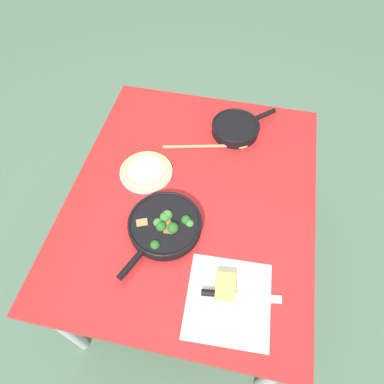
% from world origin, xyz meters
% --- Properties ---
extents(ground_plane, '(14.00, 14.00, 0.00)m').
position_xyz_m(ground_plane, '(0.00, 0.00, 0.00)').
color(ground_plane, '#51755B').
extents(dining_table_red, '(1.25, 1.03, 0.73)m').
position_xyz_m(dining_table_red, '(0.00, 0.00, 0.66)').
color(dining_table_red, red).
rests_on(dining_table_red, ground_plane).
extents(skillet_broccoli, '(0.40, 0.29, 0.07)m').
position_xyz_m(skillet_broccoli, '(-0.18, 0.07, 0.76)').
color(skillet_broccoli, black).
rests_on(skillet_broccoli, dining_table_red).
extents(skillet_eggs, '(0.28, 0.30, 0.05)m').
position_xyz_m(skillet_eggs, '(0.40, -0.13, 0.76)').
color(skillet_eggs, black).
rests_on(skillet_eggs, dining_table_red).
extents(wooden_spoon, '(0.12, 0.39, 0.02)m').
position_xyz_m(wooden_spoon, '(0.29, -0.05, 0.74)').
color(wooden_spoon, tan).
rests_on(wooden_spoon, dining_table_red).
extents(parchment_sheet, '(0.32, 0.31, 0.00)m').
position_xyz_m(parchment_sheet, '(-0.41, -0.22, 0.73)').
color(parchment_sheet, silver).
rests_on(parchment_sheet, dining_table_red).
extents(grater_knife, '(0.06, 0.28, 0.02)m').
position_xyz_m(grater_knife, '(-0.39, -0.22, 0.74)').
color(grater_knife, silver).
rests_on(grater_knife, dining_table_red).
extents(cheese_block, '(0.10, 0.08, 0.04)m').
position_xyz_m(cheese_block, '(-0.37, -0.20, 0.75)').
color(cheese_block, '#E0C15B').
rests_on(cheese_block, dining_table_red).
extents(dinner_plate_stack, '(0.23, 0.23, 0.03)m').
position_xyz_m(dinner_plate_stack, '(0.07, 0.22, 0.74)').
color(dinner_plate_stack, silver).
rests_on(dinner_plate_stack, dining_table_red).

